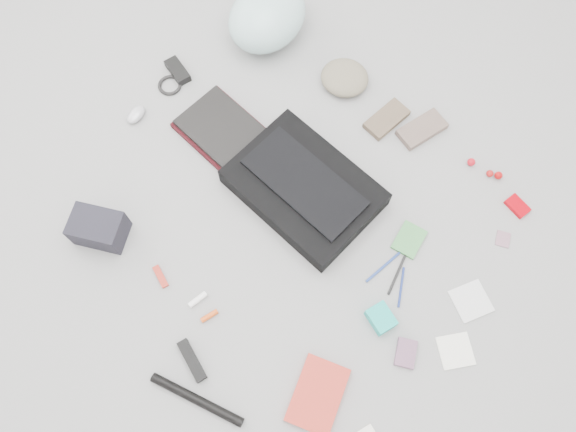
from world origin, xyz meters
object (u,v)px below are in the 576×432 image
Objects in this scene: laptop at (222,129)px; book_red at (318,395)px; camera_bag at (99,228)px; accordion_wallet at (381,318)px; messenger_bag at (304,188)px; bike_helmet at (267,16)px.

laptop is 1.39× the size of book_red.
camera_bag is 0.79× the size of book_red.
accordion_wallet is (0.03, 0.32, 0.01)m from book_red.
accordion_wallet is (0.47, -0.22, -0.02)m from messenger_bag.
bike_helmet is 3.88× the size of accordion_wallet.
messenger_bag is at bearing -44.24° from bike_helmet.
camera_bag is at bearing -138.28° from accordion_wallet.
book_red is (0.83, -0.55, -0.02)m from laptop.
laptop is at bearing -175.46° from messenger_bag.
book_red is at bearing -25.80° from laptop.
camera_bag reaches higher than messenger_bag.
messenger_bag reaches higher than laptop.
camera_bag is at bearing -123.60° from messenger_bag.
book_red is 0.32m from accordion_wallet.
book_red is at bearing -48.20° from bike_helmet.
bike_helmet is (-0.14, 0.46, 0.07)m from laptop.
book_red is at bearing -22.51° from camera_bag.
book_red is (0.91, 0.01, -0.04)m from camera_bag.
messenger_bag is at bearing 177.65° from accordion_wallet.
camera_bag is at bearing -88.50° from bike_helmet.
bike_helmet reaches higher than laptop.
book_red is at bearing -72.16° from accordion_wallet.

